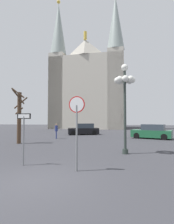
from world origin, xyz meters
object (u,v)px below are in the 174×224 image
one_way_arrow_sign (24,132)px  cathedral (89,89)px  bare_tree (19,116)px  parked_car_far_black (84,129)px  street_lamp (125,88)px  stop_sign (77,119)px  pedestrian_walking (56,130)px  parked_car_near_green (152,132)px

one_way_arrow_sign → cathedral: bearing=91.9°
bare_tree → parked_car_far_black: 10.65m
street_lamp → stop_sign: bearing=-119.9°
parked_car_far_black → pedestrian_walking: (-2.20, -5.39, 0.28)m
street_lamp → pedestrian_walking: size_ratio=3.39×
cathedral → street_lamp: bearing=-78.8°
cathedral → one_way_arrow_sign: 35.24m
parked_car_near_green → pedestrian_walking: 10.62m
cathedral → street_lamp: size_ratio=5.33×
stop_sign → one_way_arrow_sign: bearing=168.1°
one_way_arrow_sign → stop_sign: bearing=-11.9°
one_way_arrow_sign → pedestrian_walking: 11.21m
cathedral → bare_tree: cathedral is taller
bare_tree → parked_car_near_green: bearing=24.8°
cathedral → one_way_arrow_sign: size_ratio=12.40×
stop_sign → pedestrian_walking: 12.51m
cathedral → one_way_arrow_sign: bearing=-88.1°
street_lamp → bare_tree: (-8.96, 3.39, -1.65)m
stop_sign → bare_tree: bare_tree is taller
street_lamp → bare_tree: street_lamp is taller
one_way_arrow_sign → parked_car_far_black: 16.43m
parked_car_near_green → parked_car_far_black: bearing=155.4°
cathedral → bare_tree: 28.53m
bare_tree → parked_car_far_black: (4.28, 9.60, -1.75)m
street_lamp → pedestrian_walking: bearing=132.2°
street_lamp → cathedral: bearing=101.2°
stop_sign → pedestrian_walking: size_ratio=1.88×
street_lamp → parked_car_far_black: bearing=109.8°
cathedral → pedestrian_walking: 24.80m
cathedral → pedestrian_walking: size_ratio=18.06×
cathedral → parked_car_far_black: (1.43, -17.91, -8.74)m
parked_car_near_green → parked_car_far_black: (-8.29, 3.80, -0.01)m
cathedral → parked_car_near_green: (9.72, -21.71, -8.72)m
one_way_arrow_sign → parked_car_far_black: bearing=89.1°
bare_tree → parked_car_near_green: 13.95m
bare_tree → pedestrian_walking: (2.08, 4.21, -1.46)m
parked_car_near_green → stop_sign: bearing=-114.1°
stop_sign → one_way_arrow_sign: (-2.65, 0.56, -0.58)m
street_lamp → pedestrian_walking: (-6.89, 7.60, -3.12)m
cathedral → stop_sign: cathedral is taller
one_way_arrow_sign → pedestrian_walking: one_way_arrow_sign is taller
one_way_arrow_sign → parked_car_near_green: (8.55, 12.61, -0.83)m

